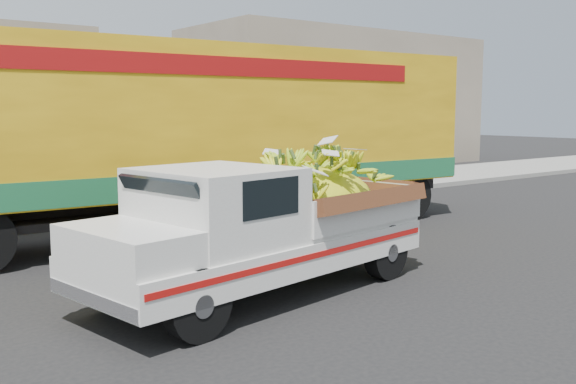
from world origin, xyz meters
TOP-DOWN VIEW (x-y plane):
  - ground at (0.00, 0.00)m, footprint 100.00×100.00m
  - curb at (0.00, 6.41)m, footprint 60.00×0.25m
  - sidewalk at (0.00, 8.51)m, footprint 60.00×4.00m
  - building_right at (14.00, 15.41)m, footprint 14.00×6.00m
  - pickup_truck at (-0.94, -0.20)m, footprint 5.43×2.72m
  - semi_trailer at (0.35, 3.95)m, footprint 12.04×3.27m

SIDE VIEW (x-z plane):
  - ground at x=0.00m, z-range 0.00..0.00m
  - sidewalk at x=0.00m, z-range 0.00..0.14m
  - curb at x=0.00m, z-range 0.00..0.15m
  - pickup_truck at x=-0.94m, z-range 0.07..1.89m
  - semi_trailer at x=0.35m, z-range 0.22..4.02m
  - building_right at x=14.00m, z-range 0.00..6.00m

